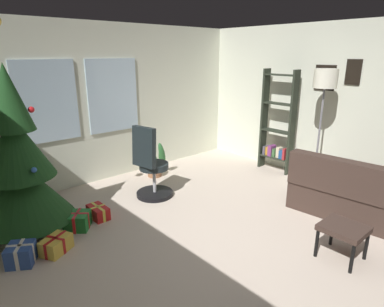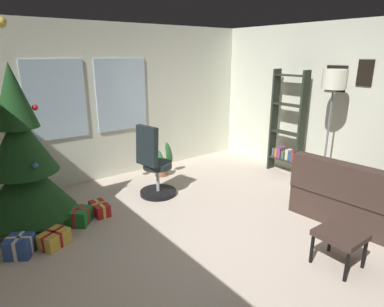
{
  "view_description": "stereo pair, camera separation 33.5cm",
  "coord_description": "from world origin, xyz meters",
  "px_view_note": "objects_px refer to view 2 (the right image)",
  "views": [
    {
      "loc": [
        -2.55,
        -2.0,
        2.11
      ],
      "look_at": [
        0.17,
        1.05,
        0.85
      ],
      "focal_mm": 30.62,
      "sensor_mm": 36.0,
      "label": 1
    },
    {
      "loc": [
        -2.29,
        -2.21,
        2.11
      ],
      "look_at": [
        0.17,
        1.05,
        0.85
      ],
      "focal_mm": 30.62,
      "sensor_mm": 36.0,
      "label": 2
    }
  ],
  "objects_px": {
    "potted_plant": "(164,163)",
    "footstool": "(340,237)",
    "holiday_tree": "(23,163)",
    "gift_box_red": "(100,209)",
    "floor_lamp": "(333,90)",
    "office_chair": "(154,169)",
    "bookshelf": "(287,130)",
    "gift_box_blue": "(20,246)",
    "gift_box_green": "(78,216)",
    "gift_box_gold": "(54,239)"
  },
  "relations": [
    {
      "from": "gift_box_red",
      "to": "gift_box_blue",
      "type": "distance_m",
      "value": 1.12
    },
    {
      "from": "floor_lamp",
      "to": "potted_plant",
      "type": "xyz_separation_m",
      "value": [
        -1.58,
        2.14,
        -1.37
      ]
    },
    {
      "from": "gift_box_green",
      "to": "footstool",
      "type": "bearing_deg",
      "value": -53.2
    },
    {
      "from": "holiday_tree",
      "to": "gift_box_green",
      "type": "bearing_deg",
      "value": -36.31
    },
    {
      "from": "potted_plant",
      "to": "floor_lamp",
      "type": "bearing_deg",
      "value": -53.56
    },
    {
      "from": "gift_box_gold",
      "to": "gift_box_blue",
      "type": "xyz_separation_m",
      "value": [
        -0.35,
        0.03,
        0.02
      ]
    },
    {
      "from": "gift_box_blue",
      "to": "gift_box_red",
      "type": "bearing_deg",
      "value": 20.24
    },
    {
      "from": "holiday_tree",
      "to": "gift_box_red",
      "type": "distance_m",
      "value": 1.12
    },
    {
      "from": "gift_box_green",
      "to": "office_chair",
      "type": "xyz_separation_m",
      "value": [
        1.24,
        0.16,
        0.34
      ]
    },
    {
      "from": "gift_box_red",
      "to": "gift_box_blue",
      "type": "height_order",
      "value": "gift_box_blue"
    },
    {
      "from": "footstool",
      "to": "gift_box_red",
      "type": "height_order",
      "value": "footstool"
    },
    {
      "from": "floor_lamp",
      "to": "holiday_tree",
      "type": "bearing_deg",
      "value": 156.94
    },
    {
      "from": "gift_box_gold",
      "to": "footstool",
      "type": "bearing_deg",
      "value": -43.61
    },
    {
      "from": "office_chair",
      "to": "potted_plant",
      "type": "relative_size",
      "value": 1.77
    },
    {
      "from": "gift_box_blue",
      "to": "bookshelf",
      "type": "distance_m",
      "value": 4.45
    },
    {
      "from": "gift_box_green",
      "to": "gift_box_gold",
      "type": "xyz_separation_m",
      "value": [
        -0.39,
        -0.34,
        -0.02
      ]
    },
    {
      "from": "office_chair",
      "to": "potted_plant",
      "type": "height_order",
      "value": "office_chair"
    },
    {
      "from": "office_chair",
      "to": "gift_box_green",
      "type": "bearing_deg",
      "value": -172.67
    },
    {
      "from": "gift_box_green",
      "to": "gift_box_gold",
      "type": "distance_m",
      "value": 0.52
    },
    {
      "from": "gift_box_blue",
      "to": "holiday_tree",
      "type": "bearing_deg",
      "value": 68.35
    },
    {
      "from": "gift_box_green",
      "to": "floor_lamp",
      "type": "xyz_separation_m",
      "value": [
        3.4,
        -1.3,
        1.5
      ]
    },
    {
      "from": "footstool",
      "to": "gift_box_red",
      "type": "relative_size",
      "value": 1.28
    },
    {
      "from": "gift_box_red",
      "to": "floor_lamp",
      "type": "relative_size",
      "value": 0.18
    },
    {
      "from": "footstool",
      "to": "gift_box_blue",
      "type": "height_order",
      "value": "footstool"
    },
    {
      "from": "gift_box_green",
      "to": "gift_box_red",
      "type": "bearing_deg",
      "value": 14.54
    },
    {
      "from": "gift_box_green",
      "to": "potted_plant",
      "type": "relative_size",
      "value": 0.62
    },
    {
      "from": "gift_box_green",
      "to": "bookshelf",
      "type": "xyz_separation_m",
      "value": [
        3.66,
        -0.37,
        0.7
      ]
    },
    {
      "from": "footstool",
      "to": "floor_lamp",
      "type": "bearing_deg",
      "value": 36.82
    },
    {
      "from": "gift_box_red",
      "to": "office_chair",
      "type": "distance_m",
      "value": 0.99
    },
    {
      "from": "floor_lamp",
      "to": "office_chair",
      "type": "bearing_deg",
      "value": 146.0
    },
    {
      "from": "gift_box_red",
      "to": "bookshelf",
      "type": "xyz_separation_m",
      "value": [
        3.35,
        -0.45,
        0.72
      ]
    },
    {
      "from": "holiday_tree",
      "to": "gift_box_blue",
      "type": "distance_m",
      "value": 1.01
    },
    {
      "from": "holiday_tree",
      "to": "gift_box_gold",
      "type": "distance_m",
      "value": 1.02
    },
    {
      "from": "bookshelf",
      "to": "floor_lamp",
      "type": "relative_size",
      "value": 0.98
    },
    {
      "from": "floor_lamp",
      "to": "gift_box_green",
      "type": "bearing_deg",
      "value": 159.07
    },
    {
      "from": "gift_box_gold",
      "to": "potted_plant",
      "type": "distance_m",
      "value": 2.51
    },
    {
      "from": "gift_box_blue",
      "to": "footstool",
      "type": "bearing_deg",
      "value": -39.92
    },
    {
      "from": "footstool",
      "to": "gift_box_red",
      "type": "bearing_deg",
      "value": 120.96
    },
    {
      "from": "potted_plant",
      "to": "footstool",
      "type": "bearing_deg",
      "value": -89.64
    },
    {
      "from": "gift_box_green",
      "to": "gift_box_blue",
      "type": "bearing_deg",
      "value": -157.43
    },
    {
      "from": "footstool",
      "to": "holiday_tree",
      "type": "height_order",
      "value": "holiday_tree"
    },
    {
      "from": "footstool",
      "to": "office_chair",
      "type": "bearing_deg",
      "value": 103.04
    },
    {
      "from": "holiday_tree",
      "to": "gift_box_red",
      "type": "bearing_deg",
      "value": -18.67
    },
    {
      "from": "footstool",
      "to": "potted_plant",
      "type": "height_order",
      "value": "potted_plant"
    },
    {
      "from": "gift_box_green",
      "to": "floor_lamp",
      "type": "bearing_deg",
      "value": -20.93
    },
    {
      "from": "holiday_tree",
      "to": "gift_box_gold",
      "type": "xyz_separation_m",
      "value": [
        0.09,
        -0.69,
        -0.74
      ]
    },
    {
      "from": "office_chair",
      "to": "bookshelf",
      "type": "bearing_deg",
      "value": -12.34
    },
    {
      "from": "footstool",
      "to": "potted_plant",
      "type": "xyz_separation_m",
      "value": [
        -0.02,
        3.3,
        -0.1
      ]
    },
    {
      "from": "gift_box_red",
      "to": "bookshelf",
      "type": "distance_m",
      "value": 3.45
    },
    {
      "from": "footstool",
      "to": "holiday_tree",
      "type": "bearing_deg",
      "value": 129.5
    }
  ]
}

